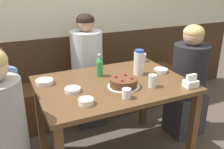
% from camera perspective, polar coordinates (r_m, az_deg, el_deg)
% --- Properties ---
extents(back_wall, '(4.80, 0.04, 2.50)m').
position_cam_1_polar(back_wall, '(2.91, -8.91, 14.59)').
color(back_wall, '#3D2819').
rests_on(back_wall, ground_plane).
extents(bench_seat, '(2.54, 0.38, 0.47)m').
position_cam_1_polar(bench_seat, '(3.00, -6.61, -5.44)').
color(bench_seat, '#56331E').
rests_on(bench_seat, ground_plane).
extents(dining_table, '(1.23, 0.88, 0.76)m').
position_cam_1_polar(dining_table, '(2.11, 0.20, -4.30)').
color(dining_table, brown).
rests_on(dining_table, ground_plane).
extents(birthday_cake, '(0.26, 0.26, 0.09)m').
position_cam_1_polar(birthday_cake, '(1.98, 2.65, -1.88)').
color(birthday_cake, white).
rests_on(birthday_cake, dining_table).
extents(water_pitcher, '(0.09, 0.09, 0.23)m').
position_cam_1_polar(water_pitcher, '(2.23, 6.15, 2.76)').
color(water_pitcher, white).
rests_on(water_pitcher, dining_table).
extents(soju_bottle, '(0.06, 0.06, 0.20)m').
position_cam_1_polar(soju_bottle, '(2.18, -2.89, 2.00)').
color(soju_bottle, '#388E4C').
rests_on(soju_bottle, dining_table).
extents(napkin_holder, '(0.11, 0.08, 0.11)m').
position_cam_1_polar(napkin_holder, '(2.07, 17.57, -1.73)').
color(napkin_holder, white).
rests_on(napkin_holder, dining_table).
extents(bowl_soup_white, '(0.11, 0.11, 0.04)m').
position_cam_1_polar(bowl_soup_white, '(1.73, -5.94, -6.14)').
color(bowl_soup_white, white).
rests_on(bowl_soup_white, dining_table).
extents(bowl_rice_small, '(0.12, 0.12, 0.03)m').
position_cam_1_polar(bowl_rice_small, '(1.93, -9.00, -3.47)').
color(bowl_rice_small, white).
rests_on(bowl_rice_small, dining_table).
extents(bowl_side_dish, '(0.12, 0.12, 0.03)m').
position_cam_1_polar(bowl_side_dish, '(2.34, 11.07, 0.91)').
color(bowl_side_dish, white).
rests_on(bowl_side_dish, dining_table).
extents(bowl_sauce_shallow, '(0.14, 0.14, 0.04)m').
position_cam_1_polar(bowl_sauce_shallow, '(2.11, -15.14, -1.62)').
color(bowl_sauce_shallow, white).
rests_on(bowl_sauce_shallow, dining_table).
extents(glass_water_tall, '(0.07, 0.07, 0.10)m').
position_cam_1_polar(glass_water_tall, '(2.00, 9.23, -1.44)').
color(glass_water_tall, silver).
rests_on(glass_water_tall, dining_table).
extents(glass_tumbler_short, '(0.07, 0.07, 0.07)m').
position_cam_1_polar(glass_tumbler_short, '(1.80, 3.33, -4.35)').
color(glass_tumbler_short, silver).
rests_on(glass_tumbler_short, dining_table).
extents(glass_shot_small, '(0.07, 0.07, 0.08)m').
position_cam_1_polar(glass_shot_small, '(2.61, 7.03, 3.87)').
color(glass_shot_small, silver).
rests_on(glass_shot_small, dining_table).
extents(person_teal_shirt, '(0.34, 0.34, 1.24)m').
position_cam_1_polar(person_teal_shirt, '(2.75, -5.65, 0.28)').
color(person_teal_shirt, '#33333D').
rests_on(person_teal_shirt, ground_plane).
extents(person_pale_blue_shirt, '(0.34, 0.31, 1.15)m').
position_cam_1_polar(person_pale_blue_shirt, '(2.07, -23.61, -10.65)').
color(person_pale_blue_shirt, '#33333D').
rests_on(person_pale_blue_shirt, ground_plane).
extents(person_grey_tee, '(0.35, 0.35, 1.17)m').
position_cam_1_polar(person_grey_tee, '(2.66, 16.94, -1.99)').
color(person_grey_tee, '#33333D').
rests_on(person_grey_tee, ground_plane).
extents(person_dark_striped, '(0.34, 0.30, 1.22)m').
position_cam_1_polar(person_dark_striped, '(1.77, -23.21, -15.16)').
color(person_dark_striped, '#33333D').
rests_on(person_dark_striped, ground_plane).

